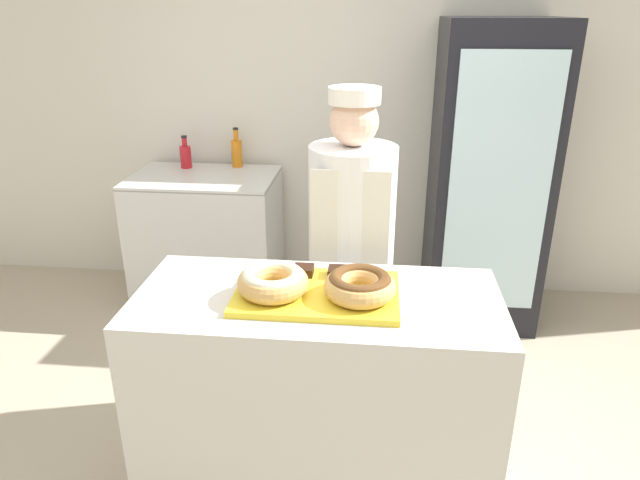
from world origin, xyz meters
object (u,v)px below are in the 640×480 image
object	(u,v)px
baker_person	(351,258)
chest_freezer	(208,238)
donut_light_glaze	(273,281)
serving_tray	(317,293)
brownie_back_left	(304,270)
brownie_back_right	(338,272)
bottle_red	(186,156)
donut_chocolate_glaze	(360,285)
beverage_fridge	(488,178)
bottle_orange	(237,152)

from	to	relation	value
baker_person	chest_freezer	world-z (taller)	baker_person
donut_light_glaze	baker_person	world-z (taller)	baker_person
serving_tray	brownie_back_left	distance (m)	0.15
brownie_back_right	brownie_back_left	bearing A→B (deg)	180.00
brownie_back_right	chest_freezer	distance (m)	1.98
bottle_red	donut_chocolate_glaze	bearing A→B (deg)	-56.87
beverage_fridge	donut_light_glaze	bearing A→B (deg)	-120.78
serving_tray	bottle_red	size ratio (longest dim) A/B	2.64
serving_tray	beverage_fridge	xyz separation A→B (m)	(0.89, 1.72, -0.04)
baker_person	bottle_orange	world-z (taller)	baker_person
serving_tray	brownie_back_left	bearing A→B (deg)	117.05
brownie_back_left	beverage_fridge	world-z (taller)	beverage_fridge
donut_light_glaze	beverage_fridge	world-z (taller)	beverage_fridge
brownie_back_right	bottle_red	world-z (taller)	bottle_red
chest_freezer	bottle_red	xyz separation A→B (m)	(-0.17, 0.19, 0.54)
donut_light_glaze	beverage_fridge	bearing A→B (deg)	59.22
serving_tray	baker_person	xyz separation A→B (m)	(0.09, 0.62, -0.13)
baker_person	bottle_red	world-z (taller)	baker_person
brownie_back_right	baker_person	world-z (taller)	baker_person
beverage_fridge	baker_person	bearing A→B (deg)	-125.94
chest_freezer	bottle_orange	world-z (taller)	bottle_orange
bottle_red	baker_person	bearing A→B (deg)	-46.99
serving_tray	donut_light_glaze	distance (m)	0.17
brownie_back_left	serving_tray	bearing A→B (deg)	-62.95
brownie_back_left	baker_person	world-z (taller)	baker_person
brownie_back_right	donut_chocolate_glaze	bearing A→B (deg)	-61.64
donut_light_glaze	serving_tray	bearing A→B (deg)	12.56
donut_chocolate_glaze	brownie_back_left	distance (m)	0.28
donut_light_glaze	donut_chocolate_glaze	distance (m)	0.31
brownie_back_left	chest_freezer	distance (m)	1.91
brownie_back_left	bottle_red	bearing A→B (deg)	120.51
serving_tray	donut_light_glaze	xyz separation A→B (m)	(-0.15, -0.03, 0.06)
brownie_back_left	chest_freezer	size ratio (longest dim) A/B	0.08
brownie_back_right	baker_person	distance (m)	0.52
brownie_back_left	brownie_back_right	xyz separation A→B (m)	(0.13, 0.00, 0.00)
donut_chocolate_glaze	bottle_orange	bearing A→B (deg)	114.75
donut_chocolate_glaze	baker_person	world-z (taller)	baker_person
brownie_back_left	beverage_fridge	xyz separation A→B (m)	(0.96, 1.60, -0.06)
baker_person	beverage_fridge	distance (m)	1.37
donut_light_glaze	baker_person	distance (m)	0.72
serving_tray	beverage_fridge	distance (m)	1.94
baker_person	chest_freezer	bearing A→B (deg)	133.14
brownie_back_right	chest_freezer	xyz separation A→B (m)	(-1.02, 1.60, -0.55)
baker_person	brownie_back_right	bearing A→B (deg)	-93.07
donut_chocolate_glaze	bottle_orange	world-z (taller)	bottle_orange
serving_tray	donut_light_glaze	world-z (taller)	donut_light_glaze
bottle_red	brownie_back_left	bearing A→B (deg)	-59.49
brownie_back_left	bottle_orange	xyz separation A→B (m)	(-0.71, 1.85, 0.00)
bottle_red	beverage_fridge	bearing A→B (deg)	-5.55
serving_tray	baker_person	bearing A→B (deg)	81.53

